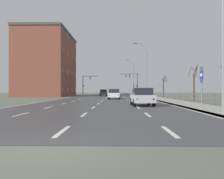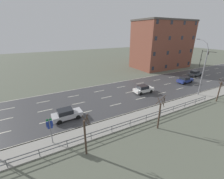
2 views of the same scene
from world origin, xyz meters
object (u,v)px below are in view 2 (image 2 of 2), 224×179
at_px(brick_building, 162,44).
at_px(car_distant, 143,89).
at_px(street_lamp_midground, 203,70).
at_px(highway_sign, 50,128).
at_px(car_mid_centre, 195,73).
at_px(car_far_left, 185,80).
at_px(traffic_signal_left, 204,56).
at_px(car_near_left, 67,114).

bearing_deg(brick_building, car_distant, -51.84).
bearing_deg(street_lamp_midground, car_distant, -124.48).
bearing_deg(car_distant, highway_sign, -67.22).
relative_size(highway_sign, car_mid_centre, 0.77).
distance_m(car_far_left, car_distant, 12.90).
bearing_deg(car_distant, car_mid_centre, 99.81).
bearing_deg(car_distant, brick_building, 130.39).
height_order(highway_sign, car_mid_centre, highway_sign).
relative_size(highway_sign, traffic_signal_left, 0.56).
bearing_deg(highway_sign, car_mid_centre, 103.90).
xyz_separation_m(highway_sign, car_near_left, (-4.31, 2.55, -1.25)).
distance_m(street_lamp_midground, highway_sign, 27.22).
height_order(traffic_signal_left, brick_building, brick_building).
bearing_deg(highway_sign, brick_building, 120.66).
relative_size(traffic_signal_left, car_mid_centre, 1.38).
bearing_deg(street_lamp_midground, car_mid_centre, 126.11).
xyz_separation_m(traffic_signal_left, car_mid_centre, (5.79, -12.31, -2.99)).
xyz_separation_m(highway_sign, car_distant, (-6.90, 18.39, -1.25)).
bearing_deg(car_mid_centre, car_distant, -84.96).
height_order(highway_sign, car_far_left, highway_sign).
distance_m(car_distant, brick_building, 27.23).
bearing_deg(car_near_left, street_lamp_midground, 80.69).
distance_m(street_lamp_midground, car_distant, 11.33).
distance_m(traffic_signal_left, car_near_left, 50.04).
distance_m(car_near_left, brick_building, 41.72).
height_order(street_lamp_midground, car_distant, street_lamp_midground).
distance_m(traffic_signal_left, car_distant, 34.07).
xyz_separation_m(car_mid_centre, car_far_left, (2.60, -7.64, 0.00)).
bearing_deg(brick_building, car_near_left, -62.70).
distance_m(car_mid_centre, car_distant, 20.72).
xyz_separation_m(car_near_left, brick_building, (-18.88, 36.57, 6.82)).
relative_size(car_far_left, car_distant, 1.00).
bearing_deg(street_lamp_midground, highway_sign, -87.97).
bearing_deg(traffic_signal_left, highway_sign, -73.24).
distance_m(car_distant, car_near_left, 16.05).
distance_m(car_mid_centre, brick_building, 15.17).
bearing_deg(car_mid_centre, traffic_signal_left, 112.65).
bearing_deg(brick_building, street_lamp_midground, -28.53).
relative_size(highway_sign, car_near_left, 0.77).
xyz_separation_m(highway_sign, traffic_signal_left, (-15.43, 51.24, 1.74)).
distance_m(highway_sign, car_far_left, 32.09).
distance_m(highway_sign, brick_building, 45.82).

